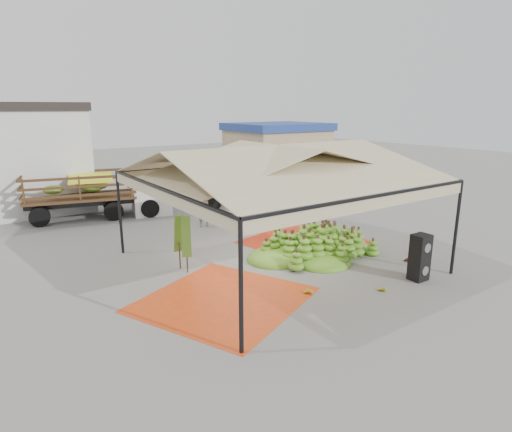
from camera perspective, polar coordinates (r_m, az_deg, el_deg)
ground at (r=14.78m, az=2.69°, el=-6.19°), size 90.00×90.00×0.00m
canopy_tent at (r=13.97m, az=2.85°, el=6.59°), size 8.10×8.10×4.00m
building_tan at (r=30.41m, az=2.85°, el=8.47°), size 6.30×5.30×4.10m
tarp_left at (r=12.10m, az=-4.33°, el=-11.02°), size 5.45×5.35×0.01m
tarp_right at (r=17.01m, az=6.43°, el=-3.46°), size 4.68×4.82×0.01m
banana_heap at (r=15.54m, az=7.75°, el=-3.17°), size 5.81×5.12×1.08m
hand_yellow_a at (r=12.99m, az=16.36°, el=-9.37°), size 0.39×0.32×0.17m
hand_yellow_b at (r=12.38m, az=6.83°, el=-10.02°), size 0.50×0.46×0.19m
hand_red_a at (r=14.30m, az=20.63°, el=-7.40°), size 0.60×0.56×0.22m
hand_red_b at (r=15.59m, az=19.66°, el=-5.50°), size 0.51×0.43×0.22m
hand_green at (r=14.27m, az=8.98°, el=-6.73°), size 0.42×0.36×0.18m
hanging_bunches at (r=15.12m, az=4.02°, el=4.56°), size 1.74×0.24×0.20m
speaker_stack at (r=14.02m, az=20.99°, el=-5.17°), size 0.54×0.47×1.45m
banana_leaves at (r=14.39m, az=-10.74°, el=-7.03°), size 0.96×1.36×3.70m
vendor at (r=19.06m, az=-7.04°, el=0.95°), size 0.65×0.49×1.60m
truck_left at (r=21.87m, az=-19.48°, el=3.53°), size 6.90×3.73×2.25m
truck_right at (r=23.71m, az=0.01°, el=4.89°), size 6.40×3.59×2.08m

